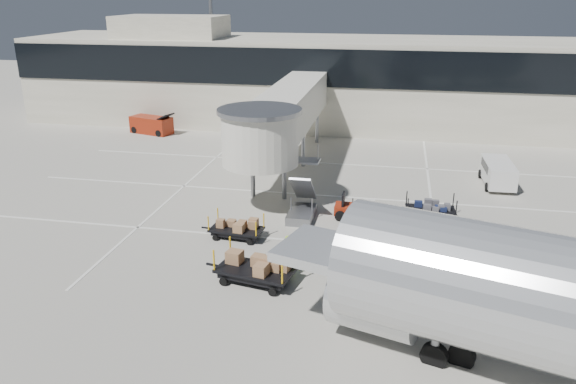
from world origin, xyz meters
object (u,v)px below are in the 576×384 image
baggage_tug (355,209)px  minivan (498,171)px  box_cart_near (255,268)px  ground_worker (288,256)px  suitcase_cart (429,210)px  belt_loader (152,125)px  box_cart_far (236,229)px

baggage_tug → minivan: (8.80, 7.69, 0.43)m
box_cart_near → ground_worker: (1.36, 0.87, 0.31)m
suitcase_cart → belt_loader: 28.64m
baggage_tug → belt_loader: bearing=140.3°
ground_worker → minivan: size_ratio=0.45×
ground_worker → box_cart_far: bearing=132.9°
box_cart_near → suitcase_cart: bearing=60.5°
baggage_tug → box_cart_far: bearing=-145.8°
box_cart_far → ground_worker: (3.49, -3.49, 0.45)m
belt_loader → baggage_tug: bearing=-23.6°
box_cart_far → belt_loader: (-13.84, 20.62, 0.24)m
minivan → belt_loader: size_ratio=0.98×
box_cart_far → box_cart_near: bearing=-58.4°
baggage_tug → box_cart_far: size_ratio=0.66×
box_cart_far → baggage_tug: bearing=39.3°
minivan → suitcase_cart: bearing=-126.1°
suitcase_cart → box_cart_near: size_ratio=0.81×
box_cart_far → minivan: bearing=43.9°
baggage_tug → ground_worker: 7.83m
minivan → baggage_tug: bearing=-140.5°
suitcase_cart → box_cart_far: suitcase_cart is taller
baggage_tug → box_cart_far: 7.11m
box_cart_far → belt_loader: belt_loader is taller
belt_loader → box_cart_near: bearing=-40.9°
baggage_tug → box_cart_near: bearing=-114.0°
baggage_tug → box_cart_near: size_ratio=0.53×
box_cart_near → box_cart_far: size_ratio=1.25×
ground_worker → belt_loader: 29.70m
ground_worker → minivan: 18.83m
baggage_tug → belt_loader: belt_loader is taller
suitcase_cart → minivan: size_ratio=0.80×
baggage_tug → suitcase_cart: baggage_tug is taller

